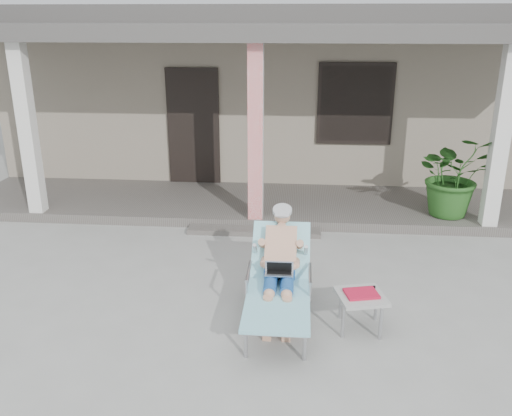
{
  "coord_description": "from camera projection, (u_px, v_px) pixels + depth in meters",
  "views": [
    {
      "loc": [
        0.68,
        -5.72,
        3.08
      ],
      "look_at": [
        0.14,
        0.6,
        0.85
      ],
      "focal_mm": 38.0,
      "sensor_mm": 36.0,
      "label": 1
    }
  ],
  "objects": [
    {
      "name": "porch_deck",
      "position": [
        260.0,
        204.0,
        9.25
      ],
      "size": [
        10.0,
        2.0,
        0.15
      ],
      "primitive_type": "cube",
      "color": "#605B56",
      "rests_on": "ground"
    },
    {
      "name": "ground",
      "position": [
        240.0,
        291.0,
        6.45
      ],
      "size": [
        60.0,
        60.0,
        0.0
      ],
      "primitive_type": "plane",
      "color": "#9E9E99",
      "rests_on": "ground"
    },
    {
      "name": "potted_palm",
      "position": [
        454.0,
        175.0,
        8.33
      ],
      "size": [
        1.26,
        1.12,
        1.3
      ],
      "primitive_type": "imported",
      "rotation": [
        0.0,
        0.0,
        0.1
      ],
      "color": "#26591E",
      "rests_on": "porch_deck"
    },
    {
      "name": "side_table",
      "position": [
        361.0,
        298.0,
        5.57
      ],
      "size": [
        0.57,
        0.57,
        0.42
      ],
      "rotation": [
        0.0,
        0.0,
        0.24
      ],
      "color": "#A5A6A1",
      "rests_on": "ground"
    },
    {
      "name": "house",
      "position": [
        273.0,
        85.0,
        12.0
      ],
      "size": [
        10.4,
        5.4,
        3.3
      ],
      "color": "gray",
      "rests_on": "ground"
    },
    {
      "name": "lounger",
      "position": [
        280.0,
        256.0,
        5.74
      ],
      "size": [
        0.66,
        1.75,
        1.13
      ],
      "rotation": [
        0.0,
        0.0,
        0.0
      ],
      "color": "#B7B7BC",
      "rests_on": "ground"
    },
    {
      "name": "porch_step",
      "position": [
        254.0,
        231.0,
        8.18
      ],
      "size": [
        2.0,
        0.3,
        0.07
      ],
      "primitive_type": "cube",
      "color": "#605B56",
      "rests_on": "ground"
    },
    {
      "name": "porch_overhang",
      "position": [
        260.0,
        38.0,
        8.29
      ],
      "size": [
        10.0,
        2.3,
        2.85
      ],
      "color": "silver",
      "rests_on": "porch_deck"
    }
  ]
}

